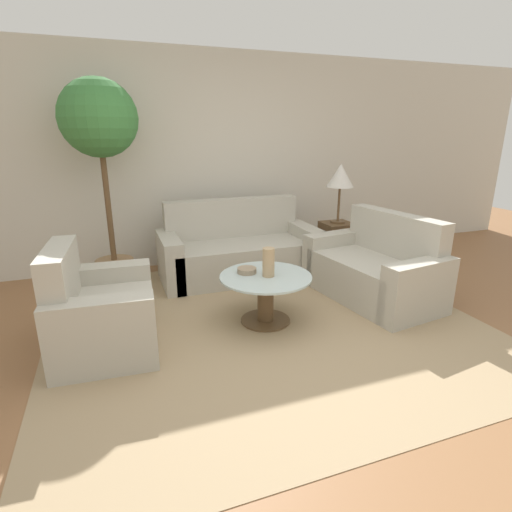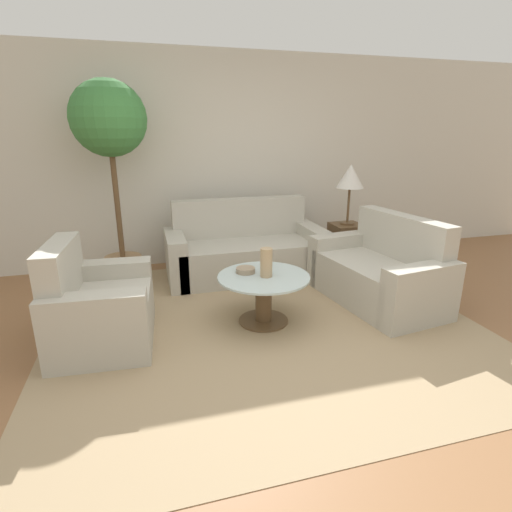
{
  "view_description": "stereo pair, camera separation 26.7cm",
  "coord_description": "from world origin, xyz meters",
  "px_view_note": "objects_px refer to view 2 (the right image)",
  "views": [
    {
      "loc": [
        -1.19,
        -2.43,
        1.65
      ],
      "look_at": [
        0.02,
        0.89,
        0.55
      ],
      "focal_mm": 28.0,
      "sensor_mm": 36.0,
      "label": 1
    },
    {
      "loc": [
        -0.93,
        -2.51,
        1.65
      ],
      "look_at": [
        0.02,
        0.89,
        0.55
      ],
      "focal_mm": 28.0,
      "sensor_mm": 36.0,
      "label": 2
    }
  ],
  "objects_px": {
    "armchair": "(96,310)",
    "loveseat": "(381,274)",
    "coffee_table": "(264,292)",
    "vase": "(266,263)",
    "table_lamp": "(350,178)",
    "potted_plant": "(110,134)",
    "sofa_main": "(244,251)",
    "bowl": "(246,270)"
  },
  "relations": [
    {
      "from": "loveseat",
      "to": "vase",
      "type": "height_order",
      "value": "loveseat"
    },
    {
      "from": "sofa_main",
      "to": "table_lamp",
      "type": "height_order",
      "value": "table_lamp"
    },
    {
      "from": "potted_plant",
      "to": "table_lamp",
      "type": "bearing_deg",
      "value": -5.41
    },
    {
      "from": "loveseat",
      "to": "table_lamp",
      "type": "height_order",
      "value": "table_lamp"
    },
    {
      "from": "sofa_main",
      "to": "potted_plant",
      "type": "bearing_deg",
      "value": 173.24
    },
    {
      "from": "coffee_table",
      "to": "vase",
      "type": "height_order",
      "value": "vase"
    },
    {
      "from": "loveseat",
      "to": "coffee_table",
      "type": "distance_m",
      "value": 1.3
    },
    {
      "from": "armchair",
      "to": "vase",
      "type": "distance_m",
      "value": 1.45
    },
    {
      "from": "coffee_table",
      "to": "bowl",
      "type": "xyz_separation_m",
      "value": [
        -0.13,
        0.13,
        0.18
      ]
    },
    {
      "from": "coffee_table",
      "to": "vase",
      "type": "relative_size",
      "value": 3.2
    },
    {
      "from": "armchair",
      "to": "vase",
      "type": "bearing_deg",
      "value": -88.39
    },
    {
      "from": "sofa_main",
      "to": "potted_plant",
      "type": "relative_size",
      "value": 0.84
    },
    {
      "from": "loveseat",
      "to": "bowl",
      "type": "height_order",
      "value": "loveseat"
    },
    {
      "from": "coffee_table",
      "to": "loveseat",
      "type": "bearing_deg",
      "value": 6.93
    },
    {
      "from": "armchair",
      "to": "potted_plant",
      "type": "distance_m",
      "value": 1.96
    },
    {
      "from": "sofa_main",
      "to": "armchair",
      "type": "relative_size",
      "value": 1.81
    },
    {
      "from": "bowl",
      "to": "armchair",
      "type": "bearing_deg",
      "value": -175.72
    },
    {
      "from": "coffee_table",
      "to": "bowl",
      "type": "distance_m",
      "value": 0.26
    },
    {
      "from": "armchair",
      "to": "loveseat",
      "type": "xyz_separation_m",
      "value": [
        2.69,
        0.13,
        0.0
      ]
    },
    {
      "from": "vase",
      "to": "table_lamp",
      "type": "bearing_deg",
      "value": 40.61
    },
    {
      "from": "loveseat",
      "to": "coffee_table",
      "type": "height_order",
      "value": "loveseat"
    },
    {
      "from": "sofa_main",
      "to": "loveseat",
      "type": "xyz_separation_m",
      "value": [
        1.14,
        -1.13,
        -0.0
      ]
    },
    {
      "from": "potted_plant",
      "to": "vase",
      "type": "distance_m",
      "value": 2.21
    },
    {
      "from": "sofa_main",
      "to": "table_lamp",
      "type": "relative_size",
      "value": 2.52
    },
    {
      "from": "table_lamp",
      "to": "potted_plant",
      "type": "bearing_deg",
      "value": 174.59
    },
    {
      "from": "sofa_main",
      "to": "loveseat",
      "type": "bearing_deg",
      "value": -44.8
    },
    {
      "from": "armchair",
      "to": "coffee_table",
      "type": "distance_m",
      "value": 1.4
    },
    {
      "from": "potted_plant",
      "to": "bowl",
      "type": "bearing_deg",
      "value": -50.04
    },
    {
      "from": "table_lamp",
      "to": "potted_plant",
      "type": "xyz_separation_m",
      "value": [
        -2.69,
        0.25,
        0.5
      ]
    },
    {
      "from": "loveseat",
      "to": "vase",
      "type": "distance_m",
      "value": 1.32
    },
    {
      "from": "loveseat",
      "to": "table_lamp",
      "type": "distance_m",
      "value": 1.35
    },
    {
      "from": "coffee_table",
      "to": "table_lamp",
      "type": "bearing_deg",
      "value": 39.82
    },
    {
      "from": "sofa_main",
      "to": "vase",
      "type": "bearing_deg",
      "value": -95.69
    },
    {
      "from": "sofa_main",
      "to": "bowl",
      "type": "height_order",
      "value": "sofa_main"
    },
    {
      "from": "coffee_table",
      "to": "table_lamp",
      "type": "height_order",
      "value": "table_lamp"
    },
    {
      "from": "armchair",
      "to": "table_lamp",
      "type": "bearing_deg",
      "value": -64.04
    },
    {
      "from": "coffee_table",
      "to": "sofa_main",
      "type": "bearing_deg",
      "value": 83.46
    },
    {
      "from": "table_lamp",
      "to": "coffee_table",
      "type": "bearing_deg",
      "value": -140.18
    },
    {
      "from": "armchair",
      "to": "bowl",
      "type": "height_order",
      "value": "armchair"
    },
    {
      "from": "sofa_main",
      "to": "vase",
      "type": "xyz_separation_m",
      "value": [
        -0.13,
        -1.31,
        0.29
      ]
    },
    {
      "from": "sofa_main",
      "to": "vase",
      "type": "height_order",
      "value": "sofa_main"
    },
    {
      "from": "loveseat",
      "to": "coffee_table",
      "type": "relative_size",
      "value": 1.82
    }
  ]
}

